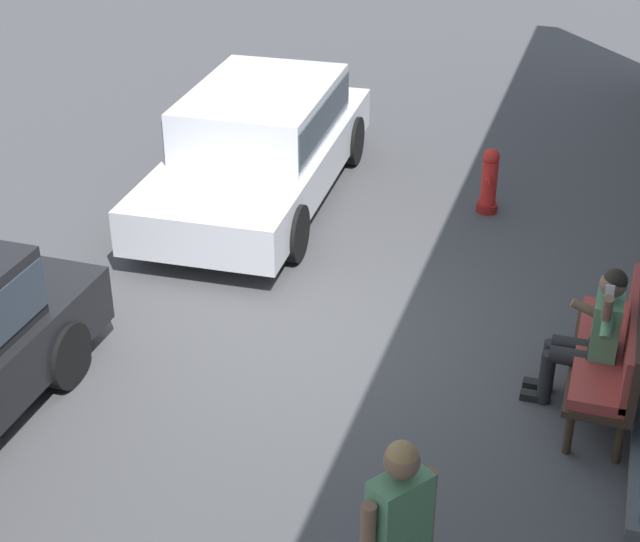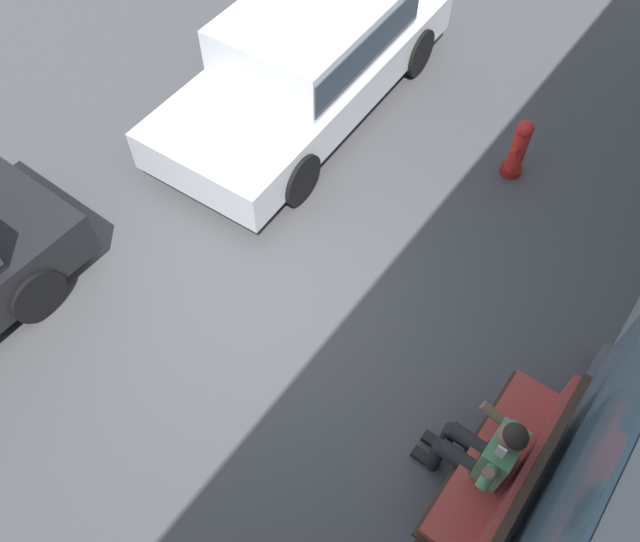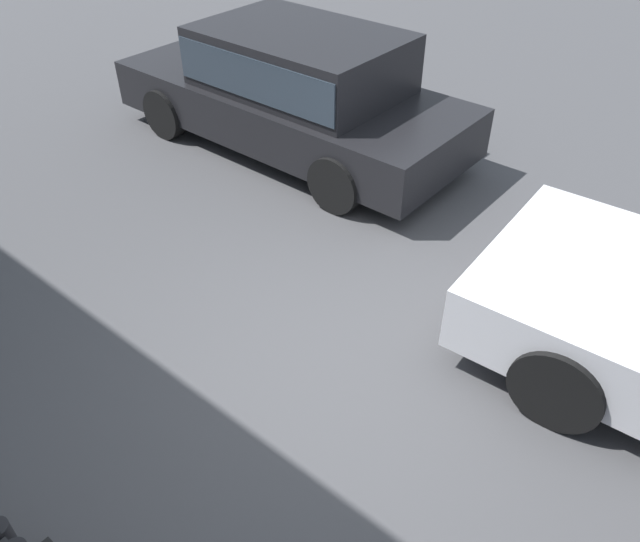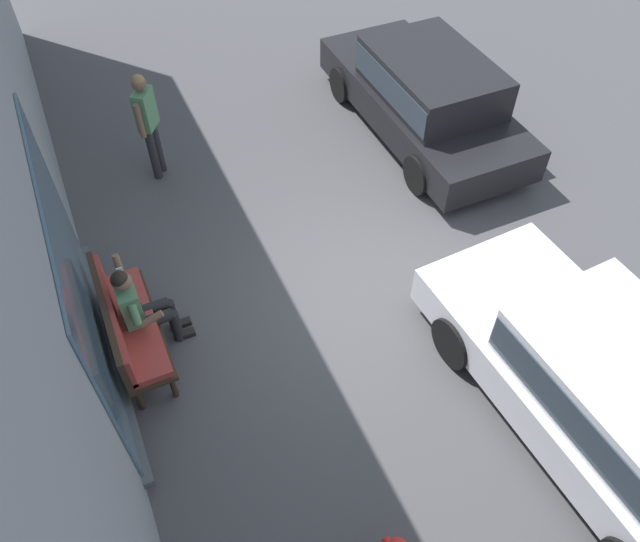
{
  "view_description": "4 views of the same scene",
  "coord_description": "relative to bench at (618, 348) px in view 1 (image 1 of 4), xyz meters",
  "views": [
    {
      "loc": [
        7.66,
        2.6,
        5.15
      ],
      "look_at": [
        0.28,
        0.24,
        0.82
      ],
      "focal_mm": 55.0,
      "sensor_mm": 36.0,
      "label": 1
    },
    {
      "loc": [
        2.51,
        2.6,
        5.59
      ],
      "look_at": [
        0.08,
        0.78,
        1.19
      ],
      "focal_mm": 35.0,
      "sensor_mm": 36.0,
      "label": 2
    },
    {
      "loc": [
        -1.85,
        2.6,
        3.49
      ],
      "look_at": [
        0.07,
        0.28,
        1.13
      ],
      "focal_mm": 35.0,
      "sensor_mm": 36.0,
      "label": 3
    },
    {
      "loc": [
        -4.46,
        2.6,
        6.38
      ],
      "look_at": [
        -0.24,
        0.69,
        1.08
      ],
      "focal_mm": 35.0,
      "sensor_mm": 36.0,
      "label": 4
    }
  ],
  "objects": [
    {
      "name": "ground_plane",
      "position": [
        -0.36,
        -2.9,
        -0.57
      ],
      "size": [
        60.0,
        60.0,
        0.0
      ],
      "primitive_type": "plane",
      "color": "#424244"
    },
    {
      "name": "bench",
      "position": [
        0.0,
        0.0,
        0.0
      ],
      "size": [
        1.74,
        0.55,
        1.0
      ],
      "color": "#332319",
      "rests_on": "ground_plane"
    },
    {
      "name": "person_on_phone",
      "position": [
        0.06,
        -0.22,
        0.13
      ],
      "size": [
        0.73,
        0.74,
        1.34
      ],
      "color": "black",
      "rests_on": "ground_plane"
    },
    {
      "name": "parked_car_near",
      "position": [
        -3.09,
        -4.38,
        0.18
      ],
      "size": [
        4.61,
        2.06,
        1.38
      ],
      "color": "silver",
      "rests_on": "ground_plane"
    },
    {
      "name": "pedestrian_standing",
      "position": [
        3.17,
        -1.14,
        0.45
      ],
      "size": [
        0.47,
        0.37,
        1.73
      ],
      "color": "#232326",
      "rests_on": "ground_plane"
    },
    {
      "name": "fire_hydrant",
      "position": [
        -3.51,
        -1.63,
        -0.18
      ],
      "size": [
        0.38,
        0.26,
        0.81
      ],
      "color": "maroon",
      "rests_on": "ground_plane"
    }
  ]
}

